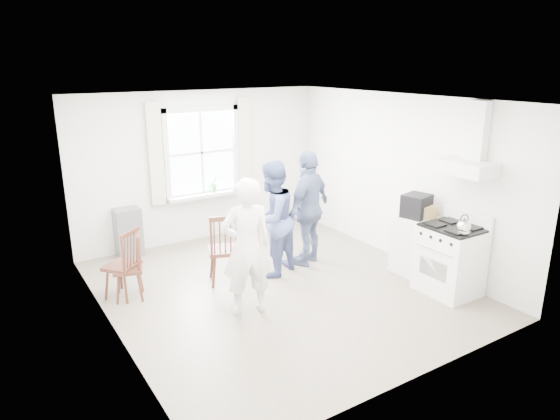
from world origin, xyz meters
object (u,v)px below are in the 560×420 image
object	(u,v)px
windsor_chair_b	(225,242)
low_cabinet	(414,245)
stereo_stack	(416,206)
gas_stove	(450,259)
windsor_chair_a	(127,256)
person_right	(309,208)
windsor_chair_c	(135,258)
person_mid	(272,219)
person_left	(247,247)

from	to	relation	value
windsor_chair_b	low_cabinet	bearing A→B (deg)	-24.03
low_cabinet	stereo_stack	world-z (taller)	stereo_stack
gas_stove	low_cabinet	world-z (taller)	gas_stove
windsor_chair_a	low_cabinet	bearing A→B (deg)	-21.22
gas_stove	stereo_stack	world-z (taller)	stereo_stack
gas_stove	windsor_chair_b	xyz separation A→B (m)	(-2.48, 1.84, 0.16)
windsor_chair_a	person_right	xyz separation A→B (m)	(2.73, -0.30, 0.31)
low_cabinet	windsor_chair_b	distance (m)	2.80
stereo_stack	windsor_chair_c	size ratio (longest dim) A/B	0.48
person_right	windsor_chair_a	bearing A→B (deg)	-30.74
stereo_stack	person_right	distance (m)	1.60
gas_stove	person_mid	xyz separation A→B (m)	(-1.72, 1.82, 0.37)
person_mid	person_right	size ratio (longest dim) A/B	0.96
gas_stove	person_mid	world-z (taller)	person_mid
windsor_chair_b	person_left	xyz separation A→B (m)	(-0.13, -0.87, 0.23)
windsor_chair_c	person_mid	size ratio (longest dim) A/B	0.53
low_cabinet	person_left	size ratio (longest dim) A/B	0.51
stereo_stack	windsor_chair_a	world-z (taller)	stereo_stack
stereo_stack	person_left	distance (m)	2.65
low_cabinet	person_mid	xyz separation A→B (m)	(-1.79, 1.12, 0.41)
low_cabinet	windsor_chair_c	xyz separation A→B (m)	(-3.73, 1.44, 0.11)
person_left	person_mid	size ratio (longest dim) A/B	1.02
stereo_stack	person_right	world-z (taller)	person_right
windsor_chair_a	windsor_chair_b	xyz separation A→B (m)	(1.26, -0.34, 0.06)
low_cabinet	person_right	world-z (taller)	person_right
gas_stove	low_cabinet	xyz separation A→B (m)	(0.07, 0.70, -0.03)
stereo_stack	person_mid	size ratio (longest dim) A/B	0.26
low_cabinet	person_mid	world-z (taller)	person_mid
windsor_chair_a	person_mid	xyz separation A→B (m)	(2.02, -0.36, 0.27)
stereo_stack	windsor_chair_b	distance (m)	2.79
stereo_stack	person_right	xyz separation A→B (m)	(-1.04, 1.20, -0.17)
gas_stove	stereo_stack	bearing A→B (deg)	88.17
stereo_stack	windsor_chair_a	xyz separation A→B (m)	(-3.77, 1.50, -0.48)
stereo_stack	windsor_chair_c	bearing A→B (deg)	158.38
low_cabinet	person_left	xyz separation A→B (m)	(-2.68, 0.27, 0.43)
gas_stove	low_cabinet	bearing A→B (deg)	84.32
person_right	windsor_chair_b	bearing A→B (deg)	-22.70
windsor_chair_c	windsor_chair_b	bearing A→B (deg)	-14.42
low_cabinet	stereo_stack	distance (m)	0.62
gas_stove	stereo_stack	xyz separation A→B (m)	(0.02, 0.68, 0.58)
windsor_chair_a	person_left	distance (m)	1.69
person_left	windsor_chair_b	bearing A→B (deg)	-86.14
gas_stove	person_right	size ratio (longest dim) A/B	0.62
windsor_chair_c	person_mid	xyz separation A→B (m)	(1.94, -0.32, 0.30)
windsor_chair_c	stereo_stack	bearing A→B (deg)	-21.62
gas_stove	low_cabinet	size ratio (longest dim) A/B	1.24
windsor_chair_a	stereo_stack	bearing A→B (deg)	-21.71
windsor_chair_c	person_right	size ratio (longest dim) A/B	0.51
windsor_chair_a	person_left	size ratio (longest dim) A/B	0.55
person_left	person_right	size ratio (longest dim) A/B	0.98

